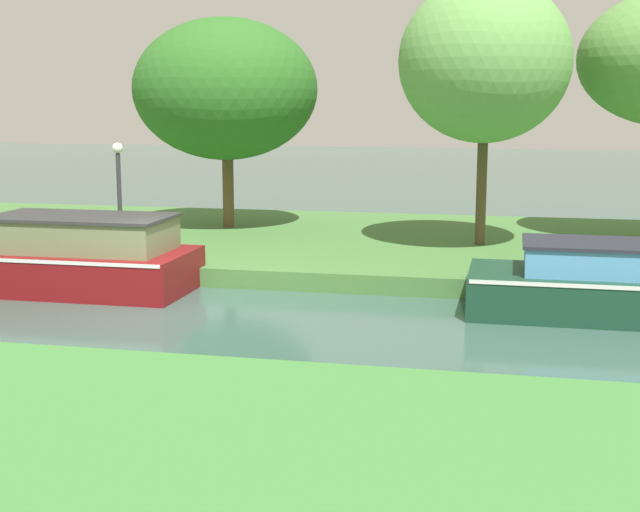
{
  "coord_description": "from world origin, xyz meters",
  "views": [
    {
      "loc": [
        5.87,
        -14.95,
        3.8
      ],
      "look_at": [
        2.31,
        1.2,
        0.9
      ],
      "focal_mm": 49.36,
      "sensor_mm": 36.0,
      "label": 1
    }
  ],
  "objects_px": {
    "lamp_post": "(119,184)",
    "forest_barge": "(608,283)",
    "maroon_narrowboat": "(77,257)",
    "willow_tree_centre": "(485,61)",
    "willow_tree_left": "(225,89)",
    "mooring_post_near": "(61,247)"
  },
  "relations": [
    {
      "from": "forest_barge",
      "to": "willow_tree_left",
      "type": "distance_m",
      "value": 12.04
    },
    {
      "from": "maroon_narrowboat",
      "to": "mooring_post_near",
      "type": "distance_m",
      "value": 1.69
    },
    {
      "from": "maroon_narrowboat",
      "to": "willow_tree_centre",
      "type": "distance_m",
      "value": 10.01
    },
    {
      "from": "mooring_post_near",
      "to": "willow_tree_centre",
      "type": "bearing_deg",
      "value": 20.45
    },
    {
      "from": "willow_tree_left",
      "to": "lamp_post",
      "type": "xyz_separation_m",
      "value": [
        -0.92,
        -4.79,
        -2.12
      ]
    },
    {
      "from": "willow_tree_centre",
      "to": "lamp_post",
      "type": "xyz_separation_m",
      "value": [
        -7.81,
        -2.73,
        -2.7
      ]
    },
    {
      "from": "maroon_narrowboat",
      "to": "willow_tree_centre",
      "type": "relative_size",
      "value": 0.77
    },
    {
      "from": "willow_tree_left",
      "to": "mooring_post_near",
      "type": "xyz_separation_m",
      "value": [
        -2.06,
        -5.4,
        -3.48
      ]
    },
    {
      "from": "forest_barge",
      "to": "willow_tree_centre",
      "type": "distance_m",
      "value": 6.67
    },
    {
      "from": "maroon_narrowboat",
      "to": "willow_tree_left",
      "type": "relative_size",
      "value": 0.85
    },
    {
      "from": "lamp_post",
      "to": "forest_barge",
      "type": "bearing_deg",
      "value": -10.53
    },
    {
      "from": "mooring_post_near",
      "to": "willow_tree_left",
      "type": "bearing_deg",
      "value": 69.1
    },
    {
      "from": "forest_barge",
      "to": "mooring_post_near",
      "type": "height_order",
      "value": "forest_barge"
    },
    {
      "from": "maroon_narrowboat",
      "to": "mooring_post_near",
      "type": "height_order",
      "value": "maroon_narrowboat"
    },
    {
      "from": "willow_tree_left",
      "to": "mooring_post_near",
      "type": "bearing_deg",
      "value": -110.9
    },
    {
      "from": "forest_barge",
      "to": "mooring_post_near",
      "type": "distance_m",
      "value": 11.49
    },
    {
      "from": "willow_tree_left",
      "to": "forest_barge",
      "type": "bearing_deg",
      "value": -35.6
    },
    {
      "from": "lamp_post",
      "to": "willow_tree_left",
      "type": "bearing_deg",
      "value": 79.18
    },
    {
      "from": "forest_barge",
      "to": "willow_tree_left",
      "type": "bearing_deg",
      "value": 144.4
    },
    {
      "from": "lamp_post",
      "to": "mooring_post_near",
      "type": "bearing_deg",
      "value": -152.08
    },
    {
      "from": "willow_tree_left",
      "to": "willow_tree_centre",
      "type": "xyz_separation_m",
      "value": [
        6.9,
        -2.06,
        0.58
      ]
    },
    {
      "from": "forest_barge",
      "to": "willow_tree_centre",
      "type": "bearing_deg",
      "value": 117.91
    }
  ]
}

